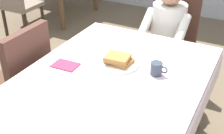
# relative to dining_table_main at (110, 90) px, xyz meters

# --- Properties ---
(dining_table_main) EXTENTS (1.12, 1.52, 0.74)m
(dining_table_main) POSITION_rel_dining_table_main_xyz_m (0.00, 0.00, 0.00)
(dining_table_main) COLOR silver
(dining_table_main) RESTS_ON ground
(chair_diner) EXTENTS (0.44, 0.45, 0.93)m
(chair_diner) POSITION_rel_dining_table_main_xyz_m (0.03, 1.17, -0.12)
(chair_diner) COLOR #4C2D23
(chair_diner) RESTS_ON ground
(diner_person) EXTENTS (0.40, 0.43, 1.12)m
(diner_person) POSITION_rel_dining_table_main_xyz_m (0.03, 1.01, 0.02)
(diner_person) COLOR silver
(diner_person) RESTS_ON ground
(chair_left_side) EXTENTS (0.45, 0.44, 0.93)m
(chair_left_side) POSITION_rel_dining_table_main_xyz_m (-0.77, 0.00, -0.12)
(chair_left_side) COLOR #4C2D23
(chair_left_side) RESTS_ON ground
(plate_breakfast) EXTENTS (0.28, 0.28, 0.02)m
(plate_breakfast) POSITION_rel_dining_table_main_xyz_m (-0.03, 0.18, 0.10)
(plate_breakfast) COLOR white
(plate_breakfast) RESTS_ON dining_table_main
(breakfast_stack) EXTENTS (0.18, 0.16, 0.06)m
(breakfast_stack) POSITION_rel_dining_table_main_xyz_m (-0.03, 0.17, 0.13)
(breakfast_stack) COLOR #A36B33
(breakfast_stack) RESTS_ON plate_breakfast
(cup_coffee) EXTENTS (0.11, 0.08, 0.08)m
(cup_coffee) POSITION_rel_dining_table_main_xyz_m (0.24, 0.18, 0.13)
(cup_coffee) COLOR #333D4C
(cup_coffee) RESTS_ON dining_table_main
(fork_left_of_plate) EXTENTS (0.02, 0.18, 0.00)m
(fork_left_of_plate) POSITION_rel_dining_table_main_xyz_m (-0.22, 0.16, 0.09)
(fork_left_of_plate) COLOR silver
(fork_left_of_plate) RESTS_ON dining_table_main
(knife_right_of_plate) EXTENTS (0.03, 0.20, 0.00)m
(knife_right_of_plate) POSITION_rel_dining_table_main_xyz_m (0.16, 0.16, 0.09)
(knife_right_of_plate) COLOR silver
(knife_right_of_plate) RESTS_ON dining_table_main
(spoon_near_edge) EXTENTS (0.15, 0.05, 0.00)m
(spoon_near_edge) POSITION_rel_dining_table_main_xyz_m (-0.08, -0.13, 0.09)
(spoon_near_edge) COLOR silver
(spoon_near_edge) RESTS_ON dining_table_main
(napkin_folded) EXTENTS (0.18, 0.13, 0.01)m
(napkin_folded) POSITION_rel_dining_table_main_xyz_m (-0.34, 0.00, 0.09)
(napkin_folded) COLOR #8C2D4C
(napkin_folded) RESTS_ON dining_table_main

